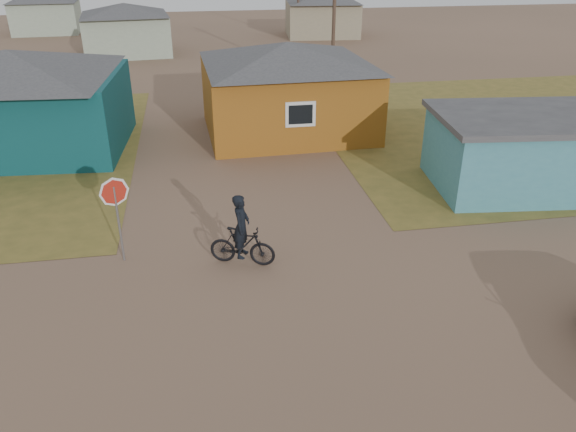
# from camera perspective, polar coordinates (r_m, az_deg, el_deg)

# --- Properties ---
(ground) EXTENTS (120.00, 120.00, 0.00)m
(ground) POSITION_cam_1_polar(r_m,az_deg,el_deg) (12.80, -0.54, -11.42)
(ground) COLOR #7F5E49
(grass_ne) EXTENTS (20.00, 18.00, 0.00)m
(grass_ne) POSITION_cam_1_polar(r_m,az_deg,el_deg) (28.85, 23.72, 8.51)
(grass_ne) COLOR olive
(grass_ne) RESTS_ON ground
(house_teal) EXTENTS (8.93, 7.08, 4.00)m
(house_teal) POSITION_cam_1_polar(r_m,az_deg,el_deg) (25.14, -25.86, 10.57)
(house_teal) COLOR #0B383C
(house_teal) RESTS_ON ground
(house_yellow) EXTENTS (7.72, 6.76, 3.90)m
(house_yellow) POSITION_cam_1_polar(r_m,az_deg,el_deg) (25.01, -0.06, 12.99)
(house_yellow) COLOR #8F5316
(house_yellow) RESTS_ON ground
(shed_turquoise) EXTENTS (6.71, 4.93, 2.60)m
(shed_turquoise) POSITION_cam_1_polar(r_m,az_deg,el_deg) (20.91, 23.06, 6.11)
(shed_turquoise) COLOR teal
(shed_turquoise) RESTS_ON ground
(house_pale_west) EXTENTS (7.04, 6.15, 3.60)m
(house_pale_west) POSITION_cam_1_polar(r_m,az_deg,el_deg) (44.59, -16.13, 17.85)
(house_pale_west) COLOR #96A58D
(house_pale_west) RESTS_ON ground
(house_beige_east) EXTENTS (6.95, 6.05, 3.60)m
(house_beige_east) POSITION_cam_1_polar(r_m,az_deg,el_deg) (51.64, 3.50, 19.84)
(house_beige_east) COLOR gray
(house_beige_east) RESTS_ON ground
(house_pale_north) EXTENTS (6.28, 5.81, 3.40)m
(house_pale_north) POSITION_cam_1_polar(r_m,az_deg,el_deg) (57.65, -23.39, 18.47)
(house_pale_north) COLOR #96A58D
(house_pale_north) RESTS_ON ground
(utility_pole_near) EXTENTS (1.40, 0.20, 8.00)m
(utility_pole_near) POSITION_cam_1_polar(r_m,az_deg,el_deg) (33.18, 4.71, 20.03)
(utility_pole_near) COLOR #4A372C
(utility_pole_near) RESTS_ON ground
(stop_sign) EXTENTS (0.79, 0.09, 2.42)m
(stop_sign) POSITION_cam_1_polar(r_m,az_deg,el_deg) (15.10, -17.13, 1.52)
(stop_sign) COLOR gray
(stop_sign) RESTS_ON ground
(cyclist) EXTENTS (1.84, 1.09, 2.01)m
(cyclist) POSITION_cam_1_polar(r_m,az_deg,el_deg) (14.80, -4.70, -2.40)
(cyclist) COLOR black
(cyclist) RESTS_ON ground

